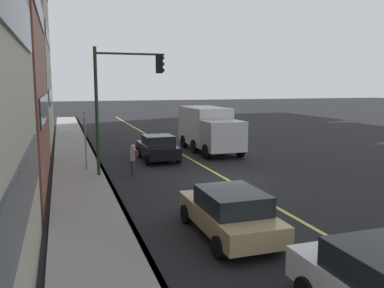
# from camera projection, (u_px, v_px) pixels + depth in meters

# --- Properties ---
(ground) EXTENTS (200.00, 200.00, 0.00)m
(ground) POSITION_uv_depth(u_px,v_px,m) (228.00, 180.00, 18.86)
(ground) COLOR black
(sidewalk_slab) EXTENTS (80.00, 2.53, 0.15)m
(sidewalk_slab) POSITION_uv_depth(u_px,v_px,m) (83.00, 190.00, 16.81)
(sidewalk_slab) COLOR gray
(sidewalk_slab) RESTS_ON ground
(curb_edge) EXTENTS (80.00, 0.16, 0.15)m
(curb_edge) POSITION_uv_depth(u_px,v_px,m) (112.00, 188.00, 17.18)
(curb_edge) COLOR slate
(curb_edge) RESTS_ON ground
(lane_stripe_center) EXTENTS (80.00, 0.16, 0.01)m
(lane_stripe_center) POSITION_uv_depth(u_px,v_px,m) (228.00, 180.00, 18.86)
(lane_stripe_center) COLOR #D8CC4C
(lane_stripe_center) RESTS_ON ground
(car_tan) EXTENTS (4.33, 1.96, 1.44)m
(car_tan) POSITION_uv_depth(u_px,v_px,m) (229.00, 212.00, 11.82)
(car_tan) COLOR tan
(car_tan) RESTS_ON ground
(car_black) EXTENTS (4.15, 2.03, 1.51)m
(car_black) POSITION_uv_depth(u_px,v_px,m) (158.00, 148.00, 23.91)
(car_black) COLOR black
(car_black) RESTS_ON ground
(truck_white) EXTENTS (6.77, 2.54, 2.95)m
(truck_white) POSITION_uv_depth(u_px,v_px,m) (208.00, 128.00, 26.94)
(truck_white) COLOR silver
(truck_white) RESTS_ON ground
(pedestrian_with_backpack) EXTENTS (0.42, 0.44, 1.58)m
(pedestrian_with_backpack) POSITION_uv_depth(u_px,v_px,m) (133.00, 158.00, 19.72)
(pedestrian_with_backpack) COLOR #262D4C
(pedestrian_with_backpack) RESTS_ON ground
(traffic_light_mast) EXTENTS (0.28, 3.41, 6.22)m
(traffic_light_mast) POSITION_uv_depth(u_px,v_px,m) (122.00, 90.00, 19.18)
(traffic_light_mast) COLOR #1E3823
(traffic_light_mast) RESTS_ON ground
(street_sign_post) EXTENTS (0.60, 0.08, 3.15)m
(street_sign_post) POSITION_uv_depth(u_px,v_px,m) (85.00, 137.00, 20.28)
(street_sign_post) COLOR slate
(street_sign_post) RESTS_ON ground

